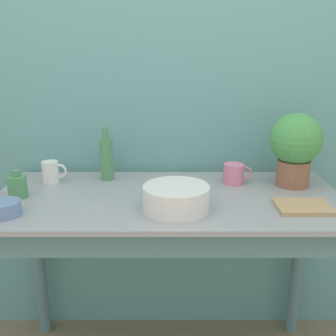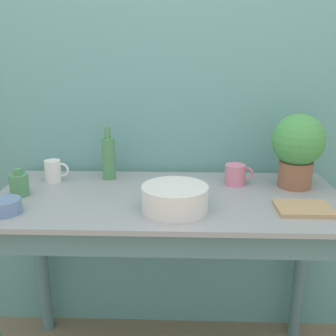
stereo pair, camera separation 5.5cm
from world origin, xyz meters
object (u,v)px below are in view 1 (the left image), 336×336
Objects in this scene: mug_pink at (234,174)px; bottle_short at (17,186)px; potted_plant at (295,145)px; bowl_wash_large at (176,198)px; tray_board at (303,206)px; bottle_tall at (107,158)px; mug_white at (51,172)px; bowl_small_blue at (4,209)px.

bottle_short is at bearing -169.45° from mug_pink.
bowl_wash_large is (-0.52, -0.28, -0.14)m from potted_plant.
tray_board is (0.48, 0.01, -0.04)m from bowl_wash_large.
potted_plant is 1.17m from bottle_short.
potted_plant is at bearing 7.18° from bottle_short.
bottle_tall is 0.58m from mug_pink.
bottle_tall is (-0.31, 0.36, 0.05)m from bowl_wash_large.
bottle_tall is (-0.83, 0.08, -0.08)m from potted_plant.
mug_white is at bearing -169.44° from bottle_tall.
bottle_tall is at bearing 156.05° from tray_board.
mug_white is at bearing 163.57° from tray_board.
mug_white reaches higher than bowl_wash_large.
potted_plant is 1.29× the size of bowl_wash_large.
bowl_small_blue is (-1.14, -0.33, -0.16)m from potted_plant.
bottle_tall reaches higher than bowl_wash_large.
bottle_short is 0.92m from mug_pink.
potted_plant reaches higher than bowl_wash_large.
potted_plant is at bearing 82.15° from tray_board.
tray_board is (1.12, -0.12, -0.04)m from bottle_short.
bottle_tall is at bearing 34.95° from bottle_short.
tray_board is at bearing -6.19° from bottle_short.
bowl_small_blue reaches higher than tray_board.
mug_pink is (0.57, -0.06, -0.06)m from bottle_tall.
tray_board is (1.04, -0.31, -0.04)m from mug_white.
bottle_tall is 1.94× the size of mug_pink.
bowl_wash_large is at bearing -131.22° from mug_pink.
bowl_small_blue is 0.58× the size of tray_board.
mug_pink reaches higher than bowl_small_blue.
mug_white is at bearing 150.28° from bowl_wash_large.
bowl_wash_large is 0.65m from bottle_short.
bowl_wash_large is 0.48m from tray_board.
bowl_small_blue is (-0.62, -0.05, -0.02)m from bowl_wash_large.
potted_plant is 1.08m from mug_white.
bottle_tall is 0.52m from bowl_small_blue.
bowl_small_blue is at bearing -84.28° from bottle_short.
mug_pink is at bearing -6.12° from bottle_tall.
tray_board is (1.10, 0.06, -0.02)m from bowl_small_blue.
bowl_wash_large is 1.97× the size of mug_pink.
bottle_short is 0.19m from bowl_small_blue.
bowl_wash_large is 2.16× the size of bottle_short.
bottle_tall reaches higher than mug_pink.
mug_white is 0.87× the size of mug_pink.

